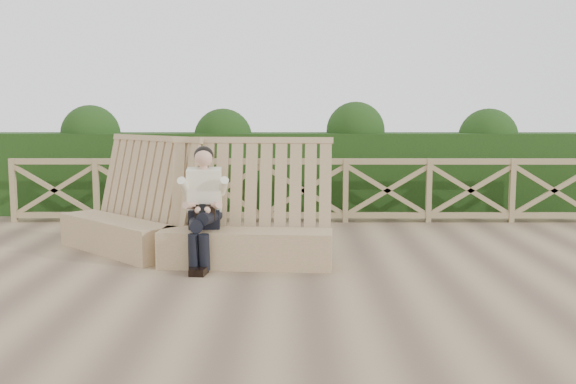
{
  "coord_description": "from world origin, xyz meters",
  "views": [
    {
      "loc": [
        -0.23,
        -7.43,
        1.85
      ],
      "look_at": [
        -0.26,
        0.4,
        0.9
      ],
      "focal_mm": 40.0,
      "sensor_mm": 36.0,
      "label": 1
    }
  ],
  "objects": [
    {
      "name": "bench",
      "position": [
        -1.64,
        0.73,
        0.4
      ],
      "size": [
        3.81,
        2.22,
        1.58
      ],
      "rotation": [
        0.0,
        0.0,
        -0.33
      ],
      "color": "#937354",
      "rests_on": "ground"
    },
    {
      "name": "woman",
      "position": [
        -1.29,
        0.32,
        0.78
      ],
      "size": [
        0.44,
        0.91,
        1.47
      ],
      "rotation": [
        0.0,
        0.0,
        0.07
      ],
      "color": "black",
      "rests_on": "ground"
    },
    {
      "name": "ground",
      "position": [
        0.0,
        0.0,
        0.0
      ],
      "size": [
        60.0,
        60.0,
        0.0
      ],
      "primitive_type": "plane",
      "color": "brown",
      "rests_on": "ground"
    },
    {
      "name": "guardrail",
      "position": [
        0.0,
        3.5,
        0.55
      ],
      "size": [
        10.1,
        0.09,
        1.1
      ],
      "color": "olive",
      "rests_on": "ground"
    },
    {
      "name": "hedge",
      "position": [
        0.0,
        4.7,
        0.75
      ],
      "size": [
        12.0,
        1.2,
        1.5
      ],
      "primitive_type": "cube",
      "color": "black",
      "rests_on": "ground"
    }
  ]
}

